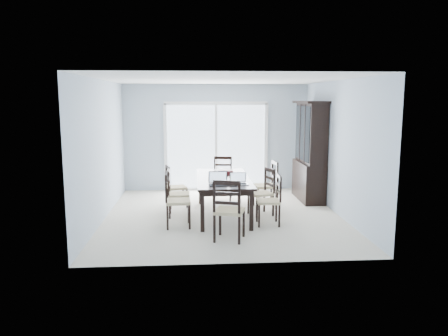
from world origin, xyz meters
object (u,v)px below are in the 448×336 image
Objects in this scene: chair_left_near at (172,194)px; cell_phone at (233,186)px; dining_table at (223,182)px; chair_end_far at (223,173)px; hot_tub at (188,164)px; laptop_dark at (219,182)px; chair_right_far at (269,179)px; china_hutch at (310,152)px; chair_right_mid at (265,187)px; game_box at (226,172)px; chair_left_far at (173,182)px; chair_right_near at (273,194)px; laptop_silver at (239,182)px; chair_left_mid at (174,188)px; chair_end_near at (228,204)px.

cell_phone is (1.06, -0.16, 0.16)m from chair_left_near.
dining_table is 2.00× the size of chair_end_far.
hot_tub reaches higher than cell_phone.
chair_left_near is 0.84m from laptop_dark.
dining_table is at bearing 114.96° from chair_right_far.
china_hutch is 2.10× the size of chair_right_mid.
laptop_dark is at bearing -100.52° from game_box.
laptop_dark is (0.88, -1.50, 0.27)m from chair_left_far.
chair_right_near is (1.79, 0.01, -0.04)m from chair_left_near.
chair_left_far is at bearing 124.07° from laptop_silver.
hot_tub is at bearing 174.85° from chair_left_mid.
chair_end_far is at bearing 143.59° from chair_left_mid.
chair_left_far is 1.76m from laptop_dark.
china_hutch is 3.51m from chair_end_near.
chair_left_near is at bearing 172.68° from laptop_dark.
chair_left_far is 8.48× the size of cell_phone.
chair_end_near reaches higher than laptop_dark.
china_hutch is at bearing 84.68° from chair_left_far.
game_box is at bearing -156.34° from china_hutch.
china_hutch is 2.00× the size of chair_end_far.
chair_right_far is at bearing 50.49° from cell_phone.
chair_end_far is 1.11m from game_box.
chair_right_mid reaches higher than game_box.
chair_left_mid is 1.13m from laptop_dark.
chair_end_near reaches higher than cell_phone.
china_hutch is 3.56m from chair_left_near.
chair_left_mid reaches higher than dining_table.
game_box is (1.02, 1.08, 0.19)m from chair_left_near.
chair_left_mid is 3.31× the size of laptop_silver.
china_hutch is at bearing 39.87° from cell_phone.
game_box is at bearing 83.71° from cell_phone.
chair_right_far is (0.15, 1.26, 0.04)m from chair_right_near.
dining_table is 0.43m from game_box.
china_hutch is at bearing -64.15° from chair_right_mid.
chair_right_near is at bearing -3.35° from laptop_silver.
cell_phone is (0.14, 0.72, 0.14)m from chair_end_near.
chair_right_near reaches higher than laptop_silver.
chair_end_far is (0.12, 3.05, -0.04)m from chair_end_near.
chair_left_near is 0.52× the size of hot_tub.
dining_table is at bearing 38.05° from chair_left_far.
hot_tub is at bearing 100.90° from dining_table.
laptop_dark is at bearing 133.72° from chair_right_far.
china_hutch is 3.11m from chair_left_far.
chair_left_mid is 0.91× the size of chair_end_near.
cell_phone is at bearing 121.63° from chair_right_mid.
chair_left_near is at bearing -11.77° from chair_left_far.
chair_right_mid is 0.90× the size of chair_end_near.
chair_left_far is 1.97m from chair_right_mid.
dining_table is 2.10× the size of chair_right_mid.
chair_left_near is 3.18× the size of laptop_dark.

